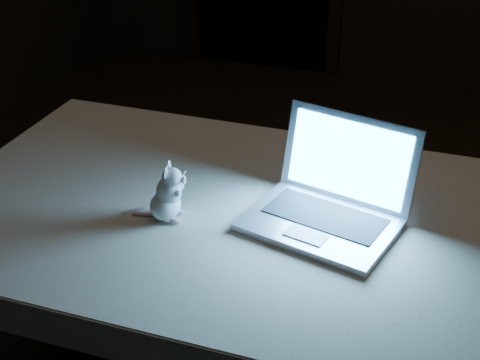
% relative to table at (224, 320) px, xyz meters
% --- Properties ---
extents(floor, '(5.00, 5.00, 0.00)m').
position_rel_table_xyz_m(floor, '(0.31, 0.45, -0.36)').
color(floor, black).
rests_on(floor, ground).
extents(table, '(1.37, 0.88, 0.73)m').
position_rel_table_xyz_m(table, '(0.00, 0.00, 0.00)').
color(table, black).
rests_on(table, floor).
extents(tablecloth, '(1.55, 1.13, 0.09)m').
position_rel_table_xyz_m(tablecloth, '(0.02, -0.04, 0.33)').
color(tablecloth, beige).
rests_on(tablecloth, table).
extents(laptop, '(0.41, 0.38, 0.24)m').
position_rel_table_xyz_m(laptop, '(0.25, -0.02, 0.49)').
color(laptop, silver).
rests_on(laptop, tablecloth).
extents(plush_mouse, '(0.12, 0.12, 0.15)m').
position_rel_table_xyz_m(plush_mouse, '(-0.11, -0.09, 0.45)').
color(plush_mouse, silver).
rests_on(plush_mouse, tablecloth).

